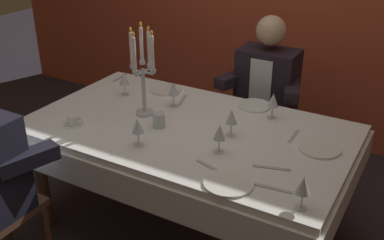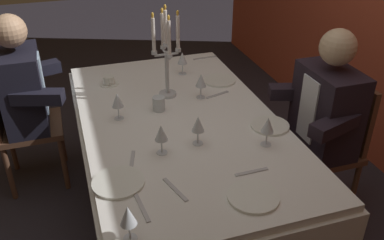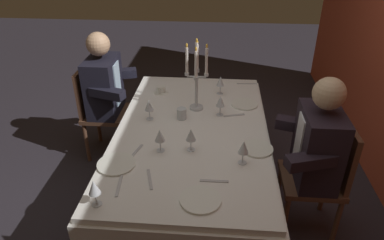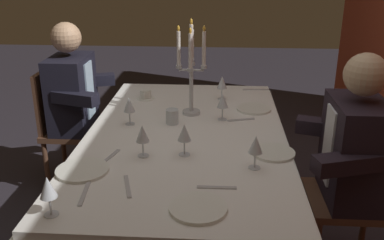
{
  "view_description": "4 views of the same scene",
  "coord_description": "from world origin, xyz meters",
  "px_view_note": "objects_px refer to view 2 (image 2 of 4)",
  "views": [
    {
      "loc": [
        1.24,
        -2.12,
        1.97
      ],
      "look_at": [
        0.05,
        -0.04,
        0.81
      ],
      "focal_mm": 43.22,
      "sensor_mm": 36.0,
      "label": 1
    },
    {
      "loc": [
        2.05,
        -0.59,
        1.97
      ],
      "look_at": [
        0.13,
        0.03,
        0.8
      ],
      "focal_mm": 39.67,
      "sensor_mm": 36.0,
      "label": 2
    },
    {
      "loc": [
        2.22,
        0.18,
        2.09
      ],
      "look_at": [
        0.1,
        0.01,
        0.87
      ],
      "focal_mm": 33.04,
      "sensor_mm": 36.0,
      "label": 3
    },
    {
      "loc": [
        2.21,
        0.18,
        1.68
      ],
      "look_at": [
        0.02,
        0.04,
        0.83
      ],
      "focal_mm": 40.41,
      "sensor_mm": 36.0,
      "label": 4
    }
  ],
  "objects_px": {
    "seated_diner_1": "(327,110)",
    "dinner_plate_1": "(118,182)",
    "dinner_plate_0": "(253,196)",
    "dinner_plate_2": "(270,125)",
    "dinner_plate_3": "(220,80)",
    "water_tumbler_0": "(159,104)",
    "seated_diner_0": "(22,89)",
    "wine_glass_5": "(182,58)",
    "coffee_cup_0": "(109,81)",
    "wine_glass_4": "(117,101)",
    "dining_table": "(180,136)",
    "wine_glass_2": "(198,125)",
    "wine_glass_6": "(268,126)",
    "candelabra": "(166,55)",
    "wine_glass_1": "(201,81)",
    "wine_glass_3": "(161,134)",
    "wine_glass_0": "(128,216)"
  },
  "relations": [
    {
      "from": "wine_glass_5",
      "to": "seated_diner_0",
      "type": "distance_m",
      "value": 1.1
    },
    {
      "from": "dinner_plate_3",
      "to": "water_tumbler_0",
      "type": "xyz_separation_m",
      "value": [
        0.27,
        -0.5,
        0.04
      ]
    },
    {
      "from": "wine_glass_0",
      "to": "wine_glass_2",
      "type": "xyz_separation_m",
      "value": [
        -0.56,
        0.47,
        -0.0
      ]
    },
    {
      "from": "water_tumbler_0",
      "to": "wine_glass_6",
      "type": "bearing_deg",
      "value": 39.51
    },
    {
      "from": "wine_glass_2",
      "to": "coffee_cup_0",
      "type": "distance_m",
      "value": 0.94
    },
    {
      "from": "wine_glass_2",
      "to": "wine_glass_6",
      "type": "height_order",
      "value": "same"
    },
    {
      "from": "dinner_plate_0",
      "to": "wine_glass_6",
      "type": "height_order",
      "value": "wine_glass_6"
    },
    {
      "from": "seated_diner_0",
      "to": "dinner_plate_3",
      "type": "bearing_deg",
      "value": 77.25
    },
    {
      "from": "dinner_plate_0",
      "to": "coffee_cup_0",
      "type": "height_order",
      "value": "coffee_cup_0"
    },
    {
      "from": "wine_glass_0",
      "to": "seated_diner_1",
      "type": "height_order",
      "value": "seated_diner_1"
    },
    {
      "from": "dinner_plate_1",
      "to": "coffee_cup_0",
      "type": "bearing_deg",
      "value": 173.9
    },
    {
      "from": "dinner_plate_0",
      "to": "seated_diner_1",
      "type": "relative_size",
      "value": 0.19
    },
    {
      "from": "dinner_plate_0",
      "to": "wine_glass_2",
      "type": "height_order",
      "value": "wine_glass_2"
    },
    {
      "from": "dinner_plate_3",
      "to": "wine_glass_0",
      "type": "distance_m",
      "value": 1.52
    },
    {
      "from": "dining_table",
      "to": "wine_glass_2",
      "type": "height_order",
      "value": "wine_glass_2"
    },
    {
      "from": "wine_glass_2",
      "to": "wine_glass_4",
      "type": "distance_m",
      "value": 0.53
    },
    {
      "from": "dinner_plate_2",
      "to": "dinner_plate_3",
      "type": "bearing_deg",
      "value": -175.39
    },
    {
      "from": "dinner_plate_1",
      "to": "seated_diner_1",
      "type": "relative_size",
      "value": 0.2
    },
    {
      "from": "dining_table",
      "to": "coffee_cup_0",
      "type": "xyz_separation_m",
      "value": [
        -0.6,
        -0.32,
        0.15
      ]
    },
    {
      "from": "dinner_plate_3",
      "to": "seated_diner_1",
      "type": "bearing_deg",
      "value": 39.83
    },
    {
      "from": "dinner_plate_1",
      "to": "wine_glass_1",
      "type": "xyz_separation_m",
      "value": [
        -0.7,
        0.64,
        0.11
      ]
    },
    {
      "from": "dining_table",
      "to": "wine_glass_5",
      "type": "distance_m",
      "value": 0.69
    },
    {
      "from": "dining_table",
      "to": "wine_glass_3",
      "type": "xyz_separation_m",
      "value": [
        0.3,
        -0.18,
        0.23
      ]
    },
    {
      "from": "dinner_plate_0",
      "to": "wine_glass_5",
      "type": "height_order",
      "value": "wine_glass_5"
    },
    {
      "from": "dinner_plate_2",
      "to": "wine_glass_5",
      "type": "bearing_deg",
      "value": -163.08
    },
    {
      "from": "dining_table",
      "to": "wine_glass_5",
      "type": "relative_size",
      "value": 11.83
    },
    {
      "from": "dinner_plate_0",
      "to": "dinner_plate_2",
      "type": "relative_size",
      "value": 1.07
    },
    {
      "from": "wine_glass_1",
      "to": "seated_diner_1",
      "type": "bearing_deg",
      "value": 60.62
    },
    {
      "from": "wine_glass_0",
      "to": "wine_glass_5",
      "type": "bearing_deg",
      "value": 155.88
    },
    {
      "from": "water_tumbler_0",
      "to": "seated_diner_0",
      "type": "relative_size",
      "value": 0.07
    },
    {
      "from": "dining_table",
      "to": "dinner_plate_3",
      "type": "height_order",
      "value": "dinner_plate_3"
    },
    {
      "from": "candelabra",
      "to": "dinner_plate_3",
      "type": "distance_m",
      "value": 0.49
    },
    {
      "from": "dining_table",
      "to": "wine_glass_2",
      "type": "xyz_separation_m",
      "value": [
        0.27,
        0.02,
        0.23
      ]
    },
    {
      "from": "wine_glass_4",
      "to": "seated_diner_1",
      "type": "bearing_deg",
      "value": 77.34
    },
    {
      "from": "dinner_plate_0",
      "to": "dinner_plate_1",
      "type": "xyz_separation_m",
      "value": [
        -0.28,
        -0.55,
        0.0
      ]
    },
    {
      "from": "wine_glass_4",
      "to": "water_tumbler_0",
      "type": "xyz_separation_m",
      "value": [
        -0.03,
        0.25,
        -0.07
      ]
    },
    {
      "from": "seated_diner_1",
      "to": "wine_glass_1",
      "type": "bearing_deg",
      "value": -119.38
    },
    {
      "from": "seated_diner_1",
      "to": "dinner_plate_1",
      "type": "bearing_deg",
      "value": -76.33
    },
    {
      "from": "seated_diner_1",
      "to": "wine_glass_3",
      "type": "bearing_deg",
      "value": -82.35
    },
    {
      "from": "candelabra",
      "to": "seated_diner_1",
      "type": "bearing_deg",
      "value": 61.43
    },
    {
      "from": "wine_glass_1",
      "to": "wine_glass_5",
      "type": "relative_size",
      "value": 1.0
    },
    {
      "from": "wine_glass_3",
      "to": "wine_glass_4",
      "type": "xyz_separation_m",
      "value": [
        -0.42,
        -0.15,
        0.0
      ]
    },
    {
      "from": "dinner_plate_3",
      "to": "candelabra",
      "type": "bearing_deg",
      "value": -76.08
    },
    {
      "from": "seated_diner_1",
      "to": "wine_glass_4",
      "type": "bearing_deg",
      "value": -102.66
    },
    {
      "from": "wine_glass_1",
      "to": "wine_glass_6",
      "type": "relative_size",
      "value": 1.0
    },
    {
      "from": "dinner_plate_1",
      "to": "seated_diner_1",
      "type": "height_order",
      "value": "seated_diner_1"
    },
    {
      "from": "wine_glass_2",
      "to": "wine_glass_4",
      "type": "relative_size",
      "value": 1.0
    },
    {
      "from": "dining_table",
      "to": "seated_diner_0",
      "type": "bearing_deg",
      "value": -128.67
    },
    {
      "from": "wine_glass_0",
      "to": "water_tumbler_0",
      "type": "relative_size",
      "value": 1.87
    },
    {
      "from": "wine_glass_2",
      "to": "wine_glass_5",
      "type": "height_order",
      "value": "same"
    }
  ]
}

